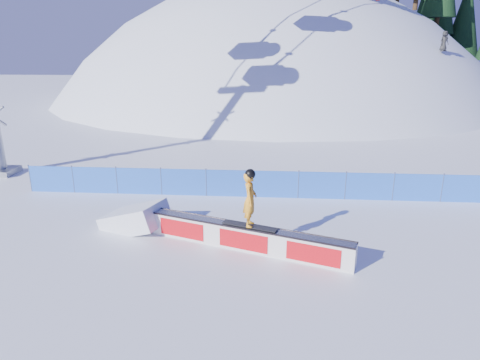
{
  "coord_description": "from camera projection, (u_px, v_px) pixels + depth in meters",
  "views": [
    {
      "loc": [
        -0.2,
        -13.09,
        6.36
      ],
      "look_at": [
        -1.31,
        1.72,
        1.65
      ],
      "focal_mm": 32.0,
      "sensor_mm": 36.0,
      "label": 1
    }
  ],
  "objects": [
    {
      "name": "snow_ramp",
      "position": [
        136.0,
        227.0,
        15.58
      ],
      "size": [
        2.69,
        2.15,
        1.46
      ],
      "primitive_type": null,
      "rotation": [
        0.0,
        -0.31,
        -0.34
      ],
      "color": "white",
      "rests_on": "ground"
    },
    {
      "name": "rail_box",
      "position": [
        246.0,
        238.0,
        13.78
      ],
      "size": [
        6.75,
        2.78,
        0.84
      ],
      "rotation": [
        0.0,
        0.0,
        -0.34
      ],
      "color": "silver",
      "rests_on": "ground"
    },
    {
      "name": "ground",
      "position": [
        275.0,
        243.0,
        14.35
      ],
      "size": [
        160.0,
        160.0,
        0.0
      ],
      "primitive_type": "plane",
      "color": "white",
      "rests_on": "ground"
    },
    {
      "name": "safety_fence",
      "position": [
        275.0,
        184.0,
        18.44
      ],
      "size": [
        22.05,
        0.05,
        1.3
      ],
      "color": "blue",
      "rests_on": "ground"
    },
    {
      "name": "snowboarder",
      "position": [
        250.0,
        199.0,
        13.32
      ],
      "size": [
        1.82,
        0.91,
        1.9
      ],
      "rotation": [
        0.0,
        0.0,
        1.52
      ],
      "color": "black",
      "rests_on": "rail_box"
    },
    {
      "name": "treeline",
      "position": [
        476.0,
        15.0,
        49.09
      ],
      "size": [
        21.39,
        13.26,
        21.04
      ],
      "color": "#372516",
      "rests_on": "ground"
    },
    {
      "name": "snow_hill",
      "position": [
        271.0,
        227.0,
        59.71
      ],
      "size": [
        64.0,
        64.0,
        64.0
      ],
      "color": "silver",
      "rests_on": "ground"
    }
  ]
}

